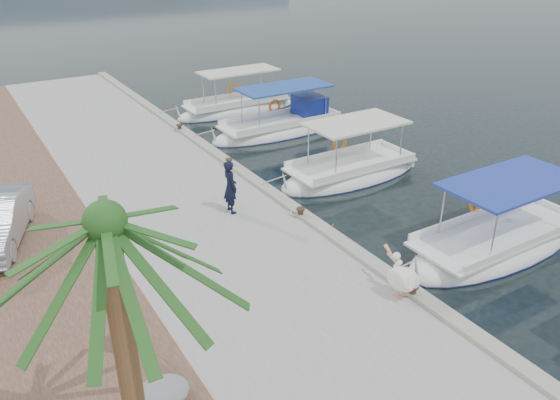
# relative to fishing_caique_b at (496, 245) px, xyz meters

# --- Properties ---
(ground) EXTENTS (400.00, 400.00, 0.00)m
(ground) POSITION_rel_fishing_caique_b_xyz_m (-4.11, 2.56, -0.12)
(ground) COLOR black
(ground) RESTS_ON ground
(concrete_quay) EXTENTS (6.00, 40.00, 0.50)m
(concrete_quay) POSITION_rel_fishing_caique_b_xyz_m (-7.11, 7.56, 0.13)
(concrete_quay) COLOR gray
(concrete_quay) RESTS_ON ground
(quay_curb) EXTENTS (0.44, 40.00, 0.12)m
(quay_curb) POSITION_rel_fishing_caique_b_xyz_m (-4.33, 7.56, 0.44)
(quay_curb) COLOR gray
(quay_curb) RESTS_ON concrete_quay
(cobblestone_strip) EXTENTS (4.00, 40.00, 0.50)m
(cobblestone_strip) POSITION_rel_fishing_caique_b_xyz_m (-12.11, 7.56, 0.13)
(cobblestone_strip) COLOR brown
(cobblestone_strip) RESTS_ON ground
(fishing_caique_b) EXTENTS (7.05, 2.48, 2.83)m
(fishing_caique_b) POSITION_rel_fishing_caique_b_xyz_m (0.00, 0.00, 0.00)
(fishing_caique_b) COLOR white
(fishing_caique_b) RESTS_ON ground
(fishing_caique_c) EXTENTS (6.32, 2.41, 2.83)m
(fishing_caique_c) POSITION_rel_fishing_caique_b_xyz_m (-0.36, 6.68, 0.00)
(fishing_caique_c) COLOR white
(fishing_caique_c) RESTS_ON ground
(fishing_caique_d) EXTENTS (7.41, 2.30, 2.83)m
(fishing_caique_d) POSITION_rel_fishing_caique_b_xyz_m (0.29, 12.72, 0.06)
(fishing_caique_d) COLOR white
(fishing_caique_d) RESTS_ON ground
(fishing_caique_e) EXTENTS (6.98, 2.04, 2.83)m
(fishing_caique_e) POSITION_rel_fishing_caique_b_xyz_m (-0.04, 16.88, 0.00)
(fishing_caique_e) COLOR white
(fishing_caique_e) RESTS_ON ground
(mooring_bollards) EXTENTS (0.28, 20.28, 0.33)m
(mooring_bollards) POSITION_rel_fishing_caique_b_xyz_m (-4.46, 4.06, 0.57)
(mooring_bollards) COLOR black
(mooring_bollards) RESTS_ON concrete_quay
(pelican) EXTENTS (0.64, 1.39, 1.07)m
(pelican) POSITION_rel_fishing_caique_b_xyz_m (-4.70, -0.76, 0.93)
(pelican) COLOR tan
(pelican) RESTS_ON concrete_quay
(fisherman) EXTENTS (0.44, 0.65, 1.76)m
(fisherman) POSITION_rel_fishing_caique_b_xyz_m (-6.15, 5.59, 1.26)
(fisherman) COLOR black
(fisherman) RESTS_ON concrete_quay
(date_palm) EXTENTS (4.60, 4.60, 5.78)m
(date_palm) POSITION_rel_fishing_caique_b_xyz_m (-11.83, -2.42, 5.20)
(date_palm) COLOR brown
(date_palm) RESTS_ON cobblestone_strip
(tarp_bundle) EXTENTS (1.10, 0.90, 0.40)m
(tarp_bundle) POSITION_rel_fishing_caique_b_xyz_m (-10.97, -0.89, 0.58)
(tarp_bundle) COLOR gray
(tarp_bundle) RESTS_ON cobblestone_strip
(folding_table) EXTENTS (0.55, 0.55, 0.73)m
(folding_table) POSITION_rel_fishing_caique_b_xyz_m (-11.06, 0.88, 0.90)
(folding_table) COLOR silver
(folding_table) RESTS_ON cobblestone_strip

